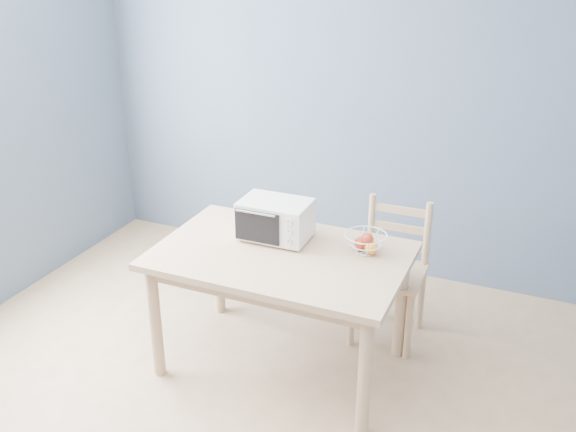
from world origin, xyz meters
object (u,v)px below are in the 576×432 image
at_px(dining_table, 281,269).
at_px(dining_chair, 391,273).
at_px(toaster_oven, 273,219).
at_px(fruit_basket, 366,242).

height_order(dining_table, dining_chair, dining_chair).
relative_size(toaster_oven, fruit_basket, 1.30).
distance_m(toaster_oven, dining_chair, 0.86).
height_order(toaster_oven, fruit_basket, toaster_oven).
height_order(fruit_basket, dining_chair, dining_chair).
xyz_separation_m(dining_table, fruit_basket, (0.43, 0.19, 0.16)).
height_order(dining_table, fruit_basket, fruit_basket).
bearing_deg(toaster_oven, fruit_basket, 3.53).
relative_size(dining_table, toaster_oven, 3.47).
bearing_deg(fruit_basket, dining_table, -156.03).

